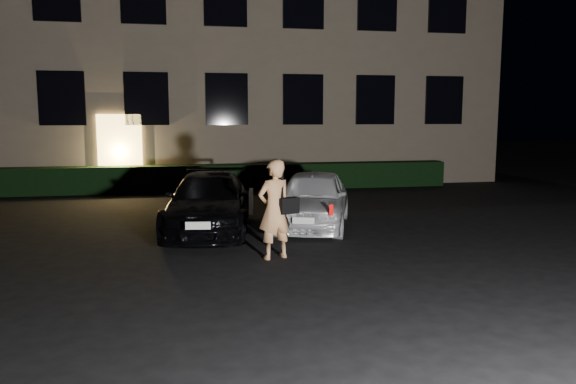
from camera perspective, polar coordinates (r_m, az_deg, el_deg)
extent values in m
plane|color=black|center=(8.56, 0.31, -9.00)|extent=(80.00, 80.00, 0.00)
cube|color=#726551|center=(23.36, -7.21, 16.45)|extent=(20.00, 8.00, 12.00)
cube|color=#F1C05B|center=(19.11, -16.69, 3.82)|extent=(1.40, 0.10, 2.50)
cube|color=black|center=(19.32, -21.97, 8.82)|extent=(1.40, 0.10, 1.70)
cube|color=black|center=(19.01, -14.16, 9.17)|extent=(1.40, 0.10, 1.70)
cube|color=black|center=(19.05, -6.23, 9.36)|extent=(1.40, 0.10, 1.70)
cube|color=black|center=(19.44, 1.53, 9.37)|extent=(1.40, 0.10, 1.70)
cube|color=black|center=(20.17, 8.86, 9.22)|extent=(1.40, 0.10, 1.70)
cube|color=black|center=(21.19, 15.57, 8.96)|extent=(1.40, 0.10, 1.70)
cube|color=black|center=(19.40, -6.37, 18.84)|extent=(1.40, 0.10, 1.70)
cube|color=black|center=(19.79, 1.57, 18.67)|extent=(1.40, 0.10, 1.70)
cube|color=black|center=(20.50, 9.06, 18.20)|extent=(1.40, 0.10, 1.70)
cube|color=black|center=(21.50, 15.90, 17.51)|extent=(1.40, 0.10, 1.70)
cube|color=black|center=(18.72, -6.00, 1.49)|extent=(15.00, 0.70, 0.85)
imported|color=black|center=(12.21, -8.03, -1.04)|extent=(2.29, 4.41, 1.22)
cube|color=white|center=(11.38, -3.76, -0.89)|extent=(0.20, 0.88, 0.41)
cube|color=silver|center=(10.09, -9.12, -3.39)|extent=(0.45, 0.10, 0.14)
imported|color=silver|center=(12.48, 2.53, -0.68)|extent=(2.63, 4.00, 1.27)
cube|color=red|center=(10.80, -1.17, -1.70)|extent=(0.09, 0.07, 0.21)
cube|color=red|center=(10.68, 4.43, -1.83)|extent=(0.09, 0.07, 0.21)
cube|color=silver|center=(10.72, 1.58, -2.92)|extent=(0.41, 0.17, 0.12)
imported|color=tan|center=(9.67, -1.39, -1.77)|extent=(0.74, 0.62, 1.73)
cube|color=black|center=(9.67, 0.06, -1.39)|extent=(0.39, 0.27, 0.27)
cube|color=black|center=(9.59, -0.66, 0.89)|extent=(0.06, 0.07, 0.54)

